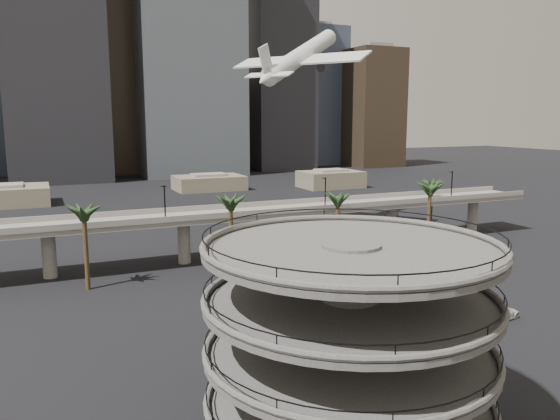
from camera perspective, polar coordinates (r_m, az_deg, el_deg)
name	(u,v)px	position (r m, az deg, el deg)	size (l,w,h in m)	color
ground	(443,390)	(56.53, 16.69, -17.53)	(700.00, 700.00, 0.00)	black
parking_ramp	(349,327)	(42.43, 7.25, -11.99)	(22.20, 22.20, 17.35)	#4A4845
overpass	(243,218)	(100.19, -3.94, -0.81)	(130.00, 9.30, 14.70)	slate
palm_trees	(319,198)	(97.15, 4.06, 1.23)	(76.40, 18.40, 14.00)	#4B3920
low_buildings	(172,186)	(185.81, -11.21, 2.44)	(135.00, 27.50, 6.80)	#665C4B
skyline	(149,70)	(260.23, -13.52, 14.08)	(269.00, 86.00, 128.18)	gray
airborne_jet	(301,57)	(123.68, 2.19, 15.72)	(30.38, 29.24, 16.77)	silver
car_a	(365,305)	(74.83, 8.90, -9.74)	(1.81, 4.51, 1.54)	#AA2018
car_b	(446,313)	(73.80, 16.96, -10.28)	(1.75, 5.01, 1.65)	#222328
car_c	(501,313)	(76.19, 22.13, -9.94)	(2.34, 5.76, 1.67)	silver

